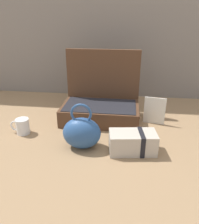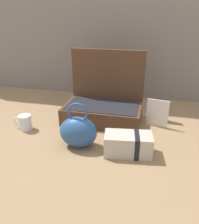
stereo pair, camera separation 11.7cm
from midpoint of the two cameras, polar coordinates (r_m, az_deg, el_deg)
The scene contains 6 objects.
ground_plane at distance 1.24m, azimuth 3.47°, elevation -4.38°, with size 6.00×6.00×0.00m, color #8C6D4C.
open_suitcase at distance 1.33m, azimuth 3.64°, elevation 1.89°, with size 0.44×0.27×0.39m.
teal_pouch_handbag at distance 1.05m, azimuth -2.16°, elevation -4.97°, with size 0.18×0.13×0.22m.
cream_toiletry_bag at distance 1.03m, azimuth 10.60°, elevation -7.99°, with size 0.22×0.13×0.10m.
coffee_mug at distance 1.27m, azimuth -15.69°, elevation -2.59°, with size 0.10×0.07×0.08m.
info_card_left at distance 1.29m, azimuth 16.79°, elevation -0.36°, with size 0.12×0.01×0.15m, color silver.
Camera 2 is at (0.24, -1.07, 0.59)m, focal length 36.61 mm.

